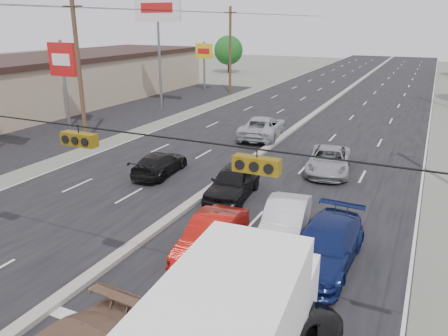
{
  "coord_description": "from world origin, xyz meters",
  "views": [
    {
      "loc": [
        9.71,
        -8.39,
        8.4
      ],
      "look_at": [
        1.83,
        8.17,
        2.2
      ],
      "focal_mm": 35.0,
      "sensor_mm": 36.0,
      "label": 1
    }
  ],
  "objects_px": {
    "utility_pole_left_b": "(79,71)",
    "pole_sign_mid": "(63,65)",
    "red_sedan": "(212,237)",
    "queue_car_c": "(329,161)",
    "utility_pole_left_c": "(230,50)",
    "pole_sign_far": "(204,55)",
    "queue_car_a": "(233,182)",
    "pole_sign_billboard": "(158,15)",
    "queue_car_d": "(325,246)",
    "queue_car_b": "(285,221)",
    "tree_left_far": "(228,50)",
    "oncoming_far": "(262,127)",
    "oncoming_near": "(160,164)"
  },
  "relations": [
    {
      "from": "utility_pole_left_b",
      "to": "pole_sign_mid",
      "type": "xyz_separation_m",
      "value": [
        -4.5,
        3.0,
        0.01
      ]
    },
    {
      "from": "red_sedan",
      "to": "queue_car_c",
      "type": "relative_size",
      "value": 0.88
    },
    {
      "from": "utility_pole_left_b",
      "to": "utility_pole_left_c",
      "type": "xyz_separation_m",
      "value": [
        0.0,
        25.0,
        0.0
      ]
    },
    {
      "from": "pole_sign_far",
      "to": "queue_car_a",
      "type": "relative_size",
      "value": 1.29
    },
    {
      "from": "pole_sign_billboard",
      "to": "queue_car_c",
      "type": "bearing_deg",
      "value": -31.84
    },
    {
      "from": "queue_car_d",
      "to": "pole_sign_far",
      "type": "bearing_deg",
      "value": 125.84
    },
    {
      "from": "pole_sign_mid",
      "to": "queue_car_b",
      "type": "xyz_separation_m",
      "value": [
        22.08,
        -10.92,
        -4.36
      ]
    },
    {
      "from": "pole_sign_mid",
      "to": "tree_left_far",
      "type": "xyz_separation_m",
      "value": [
        -5.0,
        42.0,
        -1.4
      ]
    },
    {
      "from": "pole_sign_mid",
      "to": "oncoming_far",
      "type": "bearing_deg",
      "value": 13.39
    },
    {
      "from": "oncoming_near",
      "to": "queue_car_b",
      "type": "bearing_deg",
      "value": 148.82
    },
    {
      "from": "tree_left_far",
      "to": "utility_pole_left_b",
      "type": "bearing_deg",
      "value": -78.08
    },
    {
      "from": "utility_pole_left_c",
      "to": "pole_sign_far",
      "type": "height_order",
      "value": "utility_pole_left_c"
    },
    {
      "from": "utility_pole_left_c",
      "to": "pole_sign_mid",
      "type": "bearing_deg",
      "value": -101.56
    },
    {
      "from": "queue_car_b",
      "to": "queue_car_d",
      "type": "relative_size",
      "value": 0.86
    },
    {
      "from": "oncoming_near",
      "to": "queue_car_c",
      "type": "bearing_deg",
      "value": -157.33
    },
    {
      "from": "utility_pole_left_c",
      "to": "oncoming_near",
      "type": "xyz_separation_m",
      "value": [
        8.71,
        -28.55,
        -4.47
      ]
    },
    {
      "from": "pole_sign_far",
      "to": "queue_car_a",
      "type": "height_order",
      "value": "pole_sign_far"
    },
    {
      "from": "queue_car_b",
      "to": "queue_car_d",
      "type": "distance_m",
      "value": 2.37
    },
    {
      "from": "utility_pole_left_b",
      "to": "oncoming_near",
      "type": "relative_size",
      "value": 2.27
    },
    {
      "from": "queue_car_a",
      "to": "oncoming_far",
      "type": "distance_m",
      "value": 11.94
    },
    {
      "from": "queue_car_d",
      "to": "utility_pole_left_b",
      "type": "bearing_deg",
      "value": 156.49
    },
    {
      "from": "pole_sign_billboard",
      "to": "oncoming_far",
      "type": "xyz_separation_m",
      "value": [
        13.09,
        -6.29,
        -8.05
      ]
    },
    {
      "from": "queue_car_c",
      "to": "queue_car_a",
      "type": "bearing_deg",
      "value": -128.42
    },
    {
      "from": "utility_pole_left_c",
      "to": "pole_sign_billboard",
      "type": "bearing_deg",
      "value": -99.46
    },
    {
      "from": "queue_car_c",
      "to": "pole_sign_mid",
      "type": "bearing_deg",
      "value": 166.81
    },
    {
      "from": "pole_sign_mid",
      "to": "red_sedan",
      "type": "bearing_deg",
      "value": -33.74
    },
    {
      "from": "utility_pole_left_b",
      "to": "queue_car_d",
      "type": "height_order",
      "value": "utility_pole_left_b"
    },
    {
      "from": "queue_car_a",
      "to": "oncoming_near",
      "type": "distance_m",
      "value": 5.37
    },
    {
      "from": "pole_sign_mid",
      "to": "queue_car_d",
      "type": "distance_m",
      "value": 27.32
    },
    {
      "from": "red_sedan",
      "to": "oncoming_far",
      "type": "xyz_separation_m",
      "value": [
        -4.41,
        17.07,
        0.09
      ]
    },
    {
      "from": "utility_pole_left_b",
      "to": "red_sedan",
      "type": "relative_size",
      "value": 2.24
    },
    {
      "from": "queue_car_a",
      "to": "queue_car_b",
      "type": "xyz_separation_m",
      "value": [
        3.68,
        -3.03,
        -0.04
      ]
    },
    {
      "from": "queue_car_c",
      "to": "queue_car_d",
      "type": "relative_size",
      "value": 0.96
    },
    {
      "from": "pole_sign_mid",
      "to": "tree_left_far",
      "type": "bearing_deg",
      "value": 96.79
    },
    {
      "from": "red_sedan",
      "to": "queue_car_d",
      "type": "distance_m",
      "value": 4.14
    },
    {
      "from": "utility_pole_left_c",
      "to": "tree_left_far",
      "type": "height_order",
      "value": "utility_pole_left_c"
    },
    {
      "from": "pole_sign_mid",
      "to": "queue_car_c",
      "type": "height_order",
      "value": "pole_sign_mid"
    },
    {
      "from": "utility_pole_left_c",
      "to": "queue_car_a",
      "type": "height_order",
      "value": "utility_pole_left_c"
    },
    {
      "from": "tree_left_far",
      "to": "oncoming_near",
      "type": "distance_m",
      "value": 51.95
    },
    {
      "from": "pole_sign_mid",
      "to": "queue_car_a",
      "type": "bearing_deg",
      "value": -23.22
    },
    {
      "from": "queue_car_b",
      "to": "oncoming_far",
      "type": "relative_size",
      "value": 0.77
    },
    {
      "from": "pole_sign_billboard",
      "to": "queue_car_d",
      "type": "bearing_deg",
      "value": -46.06
    },
    {
      "from": "utility_pole_left_c",
      "to": "tree_left_far",
      "type": "relative_size",
      "value": 1.63
    },
    {
      "from": "tree_left_far",
      "to": "utility_pole_left_c",
      "type": "bearing_deg",
      "value": -64.59
    },
    {
      "from": "utility_pole_left_c",
      "to": "pole_sign_mid",
      "type": "distance_m",
      "value": 22.46
    },
    {
      "from": "tree_left_far",
      "to": "queue_car_a",
      "type": "xyz_separation_m",
      "value": [
        23.4,
        -49.89,
        -2.92
      ]
    },
    {
      "from": "queue_car_a",
      "to": "utility_pole_left_b",
      "type": "bearing_deg",
      "value": 154.91
    },
    {
      "from": "tree_left_far",
      "to": "queue_car_c",
      "type": "relative_size",
      "value": 1.21
    },
    {
      "from": "queue_car_a",
      "to": "queue_car_d",
      "type": "bearing_deg",
      "value": -43.95
    },
    {
      "from": "pole_sign_billboard",
      "to": "oncoming_far",
      "type": "height_order",
      "value": "pole_sign_billboard"
    }
  ]
}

